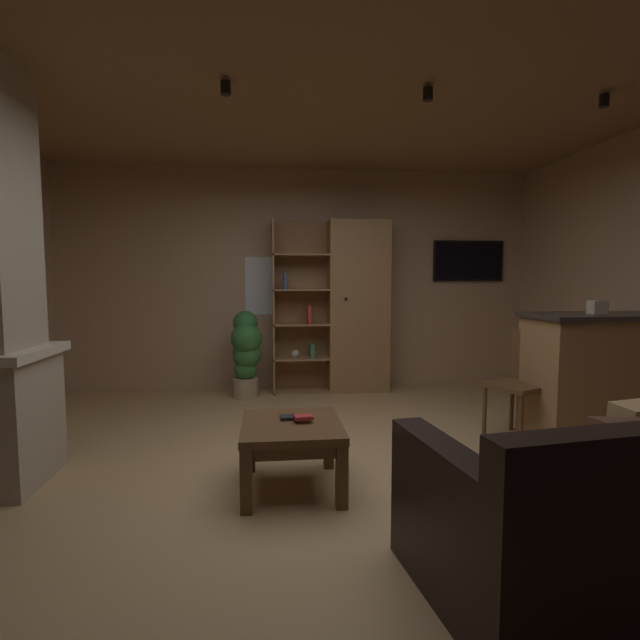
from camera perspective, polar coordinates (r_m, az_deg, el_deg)
floor at (r=3.51m, az=0.75°, el=-18.07°), size 5.84×5.46×0.02m
wall_back at (r=5.98m, az=-2.48°, el=4.87°), size 5.96×0.06×2.72m
ceiling at (r=3.51m, az=0.81°, el=27.81°), size 5.84×5.46×0.02m
window_pane_back at (r=5.94m, az=-5.63°, el=4.10°), size 0.69×0.01×0.71m
bookshelf_cabinet at (r=5.79m, az=3.69°, el=1.53°), size 1.40×0.41×2.06m
kitchen_bar_counter at (r=4.72m, az=31.46°, el=-5.84°), size 1.38×0.65×1.08m
tissue_box at (r=4.52m, az=30.37°, el=1.32°), size 0.13×0.13×0.11m
leather_couch at (r=2.57m, az=30.80°, el=-19.84°), size 1.66×1.09×0.84m
coffee_table at (r=3.17m, az=-3.42°, el=-13.67°), size 0.64×0.70×0.44m
table_book_0 at (r=3.22m, az=-3.84°, el=-11.61°), size 0.11×0.10×0.02m
table_book_1 at (r=3.14m, az=-2.01°, el=-11.59°), size 0.13×0.10×0.02m
dining_chair at (r=4.45m, az=23.24°, el=-6.29°), size 0.56×0.56×0.92m
potted_floor_plant at (r=5.53m, az=-8.87°, el=-3.68°), size 0.36×0.39×1.00m
wall_mounted_tv at (r=6.45m, az=17.37°, el=6.79°), size 0.92×0.06×0.52m
track_light_spot_0 at (r=3.93m, az=-34.04°, el=23.20°), size 0.07×0.07×0.09m
track_light_spot_1 at (r=3.62m, az=-11.26°, el=25.67°), size 0.07×0.07×0.09m
track_light_spot_2 at (r=3.73m, az=12.84°, el=24.96°), size 0.07×0.07×0.09m
track_light_spot_3 at (r=4.30m, az=30.97°, el=21.66°), size 0.07×0.07×0.09m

